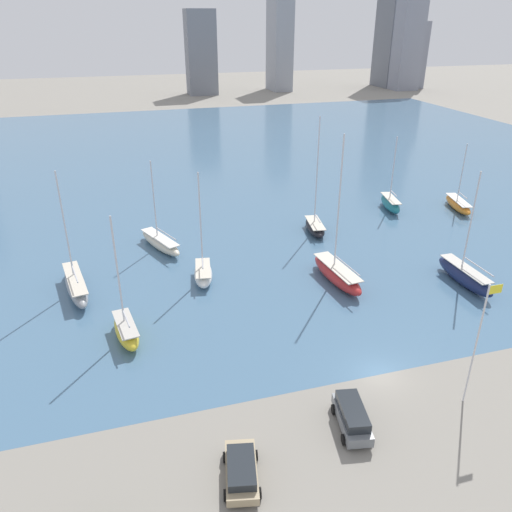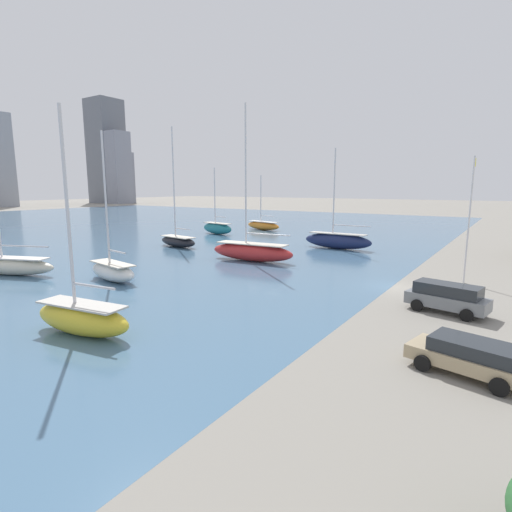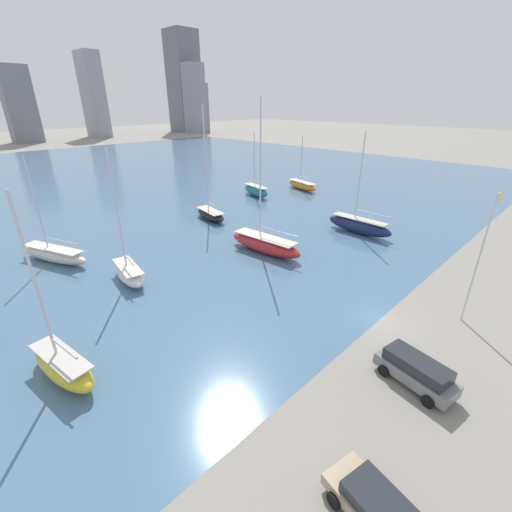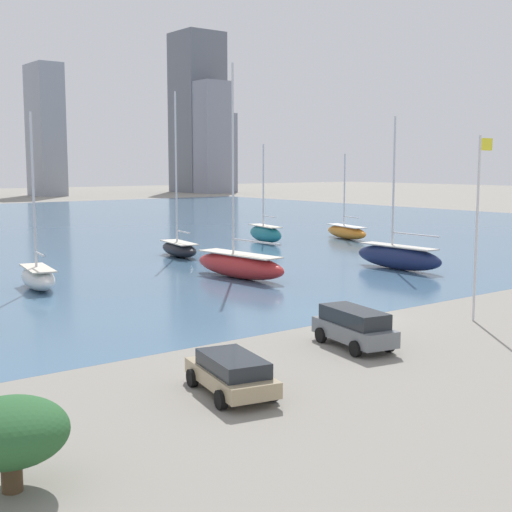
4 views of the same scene
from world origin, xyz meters
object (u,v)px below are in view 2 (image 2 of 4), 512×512
Objects in this scene: sailboat_navy at (337,240)px; sailboat_black at (178,240)px; sailboat_cream at (9,265)px; parked_suv_gray at (447,297)px; sailboat_white at (113,270)px; sailboat_yellow at (82,317)px; flag_pole at (470,215)px; parked_wagon_tan at (470,356)px; sailboat_teal at (217,228)px; sailboat_orange at (263,225)px; sailboat_red at (252,251)px.

sailboat_black is at bearing 119.50° from sailboat_navy.
sailboat_cream reaches higher than parked_suv_gray.
sailboat_yellow is at bearing -124.38° from sailboat_white.
flag_pole is 19.82m from parked_wagon_tan.
sailboat_teal is 48.68m from parked_suv_gray.
sailboat_navy is (37.73, 0.24, 0.12)m from sailboat_yellow.
sailboat_navy reaches higher than sailboat_yellow.
parked_wagon_tan is at bearing -86.14° from sailboat_white.
sailboat_teal is at bearing 28.24° from sailboat_black.
flag_pole is 0.83× the size of sailboat_white.
sailboat_black is 37.53m from parked_suv_gray.
sailboat_cream is at bearing 149.44° from sailboat_navy.
sailboat_orange reaches higher than parked_suv_gray.
sailboat_teal reaches higher than parked_wagon_tan.
sailboat_white is 1.03× the size of sailboat_yellow.
sailboat_yellow is 1.08× the size of sailboat_teal.
parked_suv_gray is at bearing -179.73° from flag_pole.
sailboat_white is 1.12× the size of sailboat_teal.
parked_wagon_tan is at bearing -155.55° from parked_suv_gray.
flag_pole reaches higher than parked_suv_gray.
flag_pole is at bearing -83.40° from sailboat_black.
sailboat_black is 1.38× the size of sailboat_cream.
sailboat_white is 2.47× the size of parked_suv_gray.
sailboat_red reaches higher than sailboat_black.
sailboat_black is 3.10× the size of parked_suv_gray.
sailboat_black is 43.23m from parked_wagon_tan.
sailboat_cream is (-32.30, 19.53, -0.20)m from sailboat_navy.
parked_wagon_tan is 9.38m from parked_suv_gray.
sailboat_black is 25.43m from sailboat_orange.
sailboat_black is (1.75, 35.61, -4.91)m from flag_pole.
sailboat_black is 21.78m from sailboat_navy.
sailboat_yellow is at bearing -173.68° from sailboat_red.
sailboat_black is 21.78m from sailboat_cream.
sailboat_navy is 0.78× the size of sailboat_red.
parked_suv_gray is at bearing -66.79° from sailboat_white.
sailboat_navy is 36.55m from parked_wagon_tan.
sailboat_teal is 1.10× the size of sailboat_orange.
sailboat_red is (-1.51, 21.07, -4.71)m from flag_pole.
sailboat_teal is 24.56m from sailboat_navy.
sailboat_orange is 1.98× the size of parked_wagon_tan.
sailboat_navy is at bearing 47.35° from parked_suv_gray.
flag_pole is at bearing -90.84° from sailboat_red.
sailboat_yellow reaches higher than sailboat_teal.
sailboat_orange is 2.00× the size of parked_suv_gray.
parked_suv_gray is at bearing -54.73° from sailboat_yellow.
sailboat_orange is 0.89× the size of sailboat_cream.
sailboat_teal is at bearing 178.39° from sailboat_orange.
sailboat_teal reaches higher than flag_pole.
sailboat_orange is 61.11m from parked_wagon_tan.
sailboat_red reaches higher than sailboat_orange.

